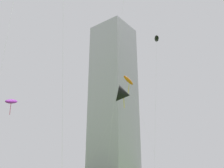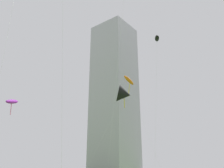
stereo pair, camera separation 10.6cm
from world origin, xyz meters
name	(u,v)px [view 1 (the left image)]	position (x,y,z in m)	size (l,w,h in m)	color
kite_flying_2	(11,102)	(-21.76, 17.80, 12.60)	(3.00, 10.05, 13.51)	silver
kite_flying_4	(128,81)	(-6.17, 31.99, 19.04)	(7.67, 5.36, 20.04)	silver
kite_flying_6	(124,94)	(-5.03, 25.87, 14.21)	(6.53, 8.08, 15.92)	silver
kite_flying_8	(157,39)	(1.50, 24.49, 22.81)	(1.85, 4.41, 23.51)	silver
distant_highrise_0	(114,94)	(-51.40, 134.92, 52.46)	(25.81, 25.07, 104.93)	#A8A8AD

